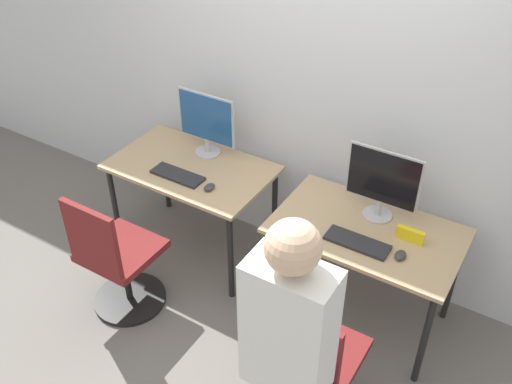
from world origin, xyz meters
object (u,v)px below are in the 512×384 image
at_px(person_right, 287,360).
at_px(office_chair_left, 117,264).
at_px(office_chair_right, 312,369).
at_px(mouse_right, 400,255).
at_px(keyboard_left, 178,175).
at_px(keyboard_right, 357,242).
at_px(monitor_left, 206,122).
at_px(mouse_left, 209,187).
at_px(monitor_right, 383,182).

bearing_deg(person_right, office_chair_left, 163.42).
bearing_deg(office_chair_left, office_chair_right, -2.65).
bearing_deg(mouse_right, person_right, -97.86).
height_order(office_chair_left, person_right, person_right).
relative_size(keyboard_left, person_right, 0.23).
bearing_deg(keyboard_right, office_chair_right, -84.16).
bearing_deg(person_right, keyboard_right, 95.86).
xyz_separation_m(monitor_left, mouse_left, (0.26, -0.35, -0.23)).
height_order(monitor_right, person_right, person_right).
height_order(monitor_right, keyboard_right, monitor_right).
relative_size(keyboard_right, mouse_right, 4.11).
bearing_deg(monitor_right, keyboard_left, -166.82).
distance_m(office_chair_right, person_right, 0.63).
bearing_deg(mouse_right, monitor_left, 167.78).
xyz_separation_m(monitor_left, office_chair_left, (-0.06, -0.94, -0.59)).
bearing_deg(office_chair_left, monitor_right, 33.51).
distance_m(monitor_right, keyboard_right, 0.39).
bearing_deg(person_right, monitor_right, 94.51).
bearing_deg(person_right, keyboard_left, 143.69).
bearing_deg(keyboard_left, person_right, -36.31).
height_order(mouse_left, office_chair_left, office_chair_left).
distance_m(mouse_left, monitor_right, 1.09).
bearing_deg(office_chair_left, mouse_left, 60.91).
relative_size(monitor_left, keyboard_left, 1.23).
bearing_deg(monitor_right, keyboard_right, -90.00).
xyz_separation_m(office_chair_left, mouse_right, (1.59, 0.60, 0.36)).
bearing_deg(mouse_left, monitor_right, 16.84).
distance_m(monitor_left, keyboard_right, 1.35).
xyz_separation_m(mouse_left, mouse_right, (1.27, 0.02, 0.00)).
relative_size(keyboard_left, mouse_right, 4.11).
height_order(keyboard_left, office_chair_right, office_chair_right).
distance_m(keyboard_left, office_chair_left, 0.69).
bearing_deg(keyboard_left, monitor_right, 13.18).
bearing_deg(office_chair_left, person_right, -16.58).
xyz_separation_m(monitor_right, person_right, (0.10, -1.32, -0.09)).
bearing_deg(mouse_left, monitor_left, 126.65).
height_order(mouse_right, office_chair_right, office_chair_right).
distance_m(keyboard_right, mouse_right, 0.25).
bearing_deg(mouse_left, mouse_right, 1.03).
bearing_deg(keyboard_left, keyboard_right, -0.20).
bearing_deg(keyboard_left, monitor_left, 90.00).
bearing_deg(monitor_left, mouse_right, -12.22).
distance_m(keyboard_right, office_chair_right, 0.74).
relative_size(mouse_right, person_right, 0.06).
relative_size(monitor_right, office_chair_right, 0.50).
bearing_deg(monitor_right, mouse_left, -163.16).
bearing_deg(keyboard_right, person_right, -84.14).
relative_size(office_chair_left, mouse_right, 10.18).
height_order(keyboard_right, person_right, person_right).
relative_size(keyboard_left, office_chair_right, 0.40).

